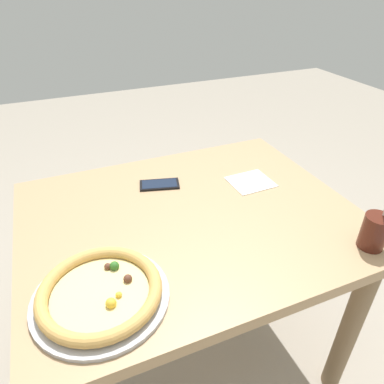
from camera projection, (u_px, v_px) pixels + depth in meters
ground_plane at (191, 346)px, 1.59m from camera, size 8.00×8.00×0.00m
dining_table at (191, 241)px, 1.25m from camera, size 1.11×0.89×0.75m
pizza_near at (100, 293)px, 0.87m from camera, size 0.35×0.35×0.05m
drink_cup_colored at (374, 232)px, 1.02m from camera, size 0.08×0.08×0.19m
paper_napkin at (251, 182)px, 1.36m from camera, size 0.16×0.15×0.00m
cell_phone at (159, 184)px, 1.34m from camera, size 0.16×0.11×0.01m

